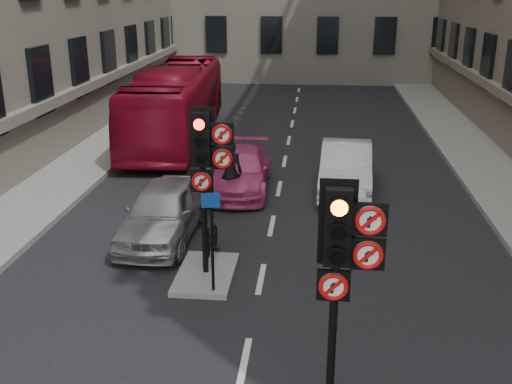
% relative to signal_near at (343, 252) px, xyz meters
% --- Properties ---
extents(pavement_left, '(3.00, 50.00, 0.16)m').
position_rel_signal_near_xyz_m(pavement_left, '(-8.69, 11.01, -2.50)').
color(pavement_left, gray).
rests_on(pavement_left, ground).
extents(pavement_right, '(3.00, 50.00, 0.16)m').
position_rel_signal_near_xyz_m(pavement_right, '(5.71, 11.01, -2.50)').
color(pavement_right, gray).
rests_on(pavement_right, ground).
extents(centre_island, '(1.20, 2.00, 0.12)m').
position_rel_signal_near_xyz_m(centre_island, '(-2.69, 4.01, -2.52)').
color(centre_island, gray).
rests_on(centre_island, ground).
extents(signal_near, '(0.91, 0.40, 3.58)m').
position_rel_signal_near_xyz_m(signal_near, '(0.00, 0.00, 0.00)').
color(signal_near, black).
rests_on(signal_near, ground).
extents(signal_far, '(0.91, 0.40, 3.58)m').
position_rel_signal_near_xyz_m(signal_far, '(-2.60, 4.00, 0.12)').
color(signal_far, black).
rests_on(signal_far, centre_island).
extents(car_silver, '(1.75, 4.12, 1.39)m').
position_rel_signal_near_xyz_m(car_silver, '(-4.11, 6.01, -1.89)').
color(car_silver, '#9DA0A4').
rests_on(car_silver, ground).
extents(car_white, '(1.72, 4.38, 1.42)m').
position_rel_signal_near_xyz_m(car_white, '(0.53, 10.12, -1.87)').
color(car_white, silver).
rests_on(car_white, ground).
extents(car_pink, '(1.84, 4.24, 1.21)m').
position_rel_signal_near_xyz_m(car_pink, '(-2.65, 9.84, -1.98)').
color(car_pink, '#D03D7F').
rests_on(car_pink, ground).
extents(bus_red, '(2.99, 10.65, 2.93)m').
position_rel_signal_near_xyz_m(bus_red, '(-5.99, 15.72, -1.12)').
color(bus_red, maroon).
rests_on(bus_red, ground).
extents(motorcycle, '(0.46, 1.53, 0.92)m').
position_rel_signal_near_xyz_m(motorcycle, '(-2.74, 5.01, -2.12)').
color(motorcycle, black).
rests_on(motorcycle, ground).
extents(motorcyclist, '(0.69, 0.47, 1.86)m').
position_rel_signal_near_xyz_m(motorcyclist, '(-2.79, 8.60, -1.65)').
color(motorcyclist, black).
rests_on(motorcyclist, ground).
extents(info_sign, '(0.36, 0.13, 2.11)m').
position_rel_signal_near_xyz_m(info_sign, '(-2.39, 3.19, -1.10)').
color(info_sign, black).
rests_on(info_sign, centre_island).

